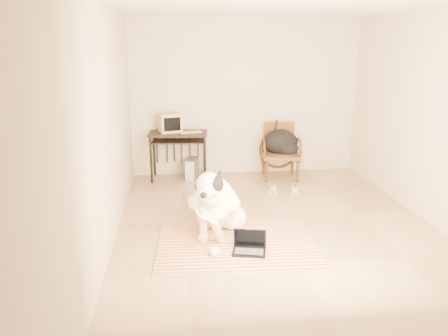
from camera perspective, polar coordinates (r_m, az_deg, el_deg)
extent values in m
plane|color=tan|center=(5.93, 6.19, -6.45)|extent=(4.50, 4.50, 0.00)
plane|color=white|center=(5.52, 7.05, 20.52)|extent=(4.50, 4.50, 0.00)
plane|color=beige|center=(7.75, 2.81, 9.16)|extent=(4.50, 0.00, 4.50)
plane|color=beige|center=(3.46, 15.00, 0.55)|extent=(4.50, 0.00, 4.50)
plane|color=beige|center=(5.47, -14.38, 6.00)|extent=(0.00, 4.50, 4.50)
plane|color=beige|center=(6.33, 24.64, 6.32)|extent=(0.00, 4.50, 4.50)
cube|color=#D15120|center=(4.64, 2.34, -12.80)|extent=(1.83, 0.37, 0.02)
cube|color=#377541|center=(4.89, 2.00, -11.25)|extent=(1.83, 0.37, 0.02)
cube|color=#5A447F|center=(5.13, 1.69, -9.85)|extent=(1.83, 0.37, 0.02)
cube|color=#BF822C|center=(5.39, 1.42, -8.58)|extent=(1.83, 0.37, 0.02)
cube|color=beige|center=(5.64, 1.17, -7.43)|extent=(1.83, 0.37, 0.02)
sphere|color=white|center=(5.53, -1.91, -6.18)|extent=(0.32, 0.32, 0.32)
sphere|color=white|center=(5.46, 1.24, -6.48)|extent=(0.32, 0.32, 0.32)
ellipsoid|color=white|center=(5.47, -0.38, -6.13)|extent=(0.40, 0.36, 0.33)
ellipsoid|color=white|center=(5.22, -0.94, -4.64)|extent=(0.64, 0.84, 0.70)
cylinder|color=white|center=(5.23, -0.90, -4.60)|extent=(0.67, 0.76, 0.64)
sphere|color=white|center=(4.98, -1.58, -3.76)|extent=(0.27, 0.27, 0.27)
sphere|color=white|center=(4.83, -1.94, -2.27)|extent=(0.30, 0.30, 0.30)
ellipsoid|color=black|center=(4.81, -1.42, -2.09)|extent=(0.23, 0.26, 0.22)
cylinder|color=white|center=(4.73, -2.38, -3.26)|extent=(0.17, 0.19, 0.12)
sphere|color=black|center=(4.65, -2.68, -3.58)|extent=(0.07, 0.07, 0.07)
cone|color=black|center=(4.88, -2.83, -0.65)|extent=(0.15, 0.18, 0.19)
cone|color=black|center=(4.83, -0.63, -0.81)|extent=(0.17, 0.17, 0.19)
torus|color=silver|center=(4.94, -1.65, -3.26)|extent=(0.29, 0.22, 0.24)
cylinder|color=white|center=(5.11, -2.72, -7.14)|extent=(0.13, 0.16, 0.45)
cylinder|color=white|center=(4.95, -0.85, -8.22)|extent=(0.23, 0.41, 0.45)
sphere|color=white|center=(5.16, -2.78, -9.17)|extent=(0.11, 0.11, 0.11)
sphere|color=white|center=(4.83, -1.20, -10.90)|extent=(0.12, 0.12, 0.12)
cone|color=black|center=(5.78, 0.16, -6.33)|extent=(0.11, 0.45, 0.11)
cube|color=black|center=(4.91, 3.30, -10.87)|extent=(0.41, 0.34, 0.02)
cube|color=#48484A|center=(4.89, 3.29, -10.81)|extent=(0.34, 0.22, 0.00)
cube|color=black|center=(4.93, 3.40, -9.09)|extent=(0.37, 0.17, 0.24)
cube|color=black|center=(4.93, 3.39, -9.10)|extent=(0.33, 0.15, 0.21)
cube|color=black|center=(7.44, -6.01, 4.54)|extent=(1.02, 0.62, 0.03)
cube|color=black|center=(7.41, -5.98, 3.51)|extent=(0.90, 0.50, 0.02)
cylinder|color=black|center=(7.35, -9.52, 1.00)|extent=(0.04, 0.04, 0.79)
cylinder|color=black|center=(7.79, -9.10, 1.85)|extent=(0.04, 0.04, 0.79)
cylinder|color=black|center=(7.28, -2.53, 1.08)|extent=(0.04, 0.04, 0.79)
cylinder|color=black|center=(7.73, -2.51, 1.93)|extent=(0.04, 0.04, 0.79)
cube|color=#B0A78A|center=(7.45, -7.09, 5.90)|extent=(0.42, 0.41, 0.32)
cube|color=black|center=(7.29, -6.78, 5.69)|extent=(0.27, 0.08, 0.22)
cube|color=#B0A78A|center=(7.36, -4.39, 4.69)|extent=(0.37, 0.19, 0.02)
cube|color=#48484A|center=(7.54, -4.18, -0.10)|extent=(0.26, 0.41, 0.37)
cube|color=#B9B9BE|center=(7.35, -4.52, -0.50)|extent=(0.15, 0.05, 0.35)
cube|color=brown|center=(7.56, 7.38, 1.70)|extent=(0.68, 0.66, 0.06)
cylinder|color=#331D0E|center=(7.55, 7.39, 2.02)|extent=(0.58, 0.58, 0.04)
cube|color=brown|center=(7.77, 7.17, 4.27)|extent=(0.54, 0.10, 0.47)
cylinder|color=#331D0E|center=(7.34, 5.61, -0.48)|extent=(0.05, 0.05, 0.39)
cylinder|color=#331D0E|center=(7.83, 5.20, 0.56)|extent=(0.05, 0.05, 0.39)
cylinder|color=#331D0E|center=(7.42, 9.56, -0.46)|extent=(0.05, 0.05, 0.39)
cylinder|color=#331D0E|center=(7.90, 8.91, 0.57)|extent=(0.05, 0.05, 0.39)
ellipsoid|color=black|center=(7.49, 7.36, 3.39)|extent=(0.59, 0.48, 0.43)
ellipsoid|color=black|center=(7.42, 8.34, 2.54)|extent=(0.37, 0.30, 0.25)
cube|color=silver|center=(7.02, 6.28, -2.80)|extent=(0.15, 0.30, 0.03)
cube|color=gray|center=(7.00, 6.28, -2.49)|extent=(0.14, 0.29, 0.09)
cube|color=maroon|center=(6.99, 6.29, -2.19)|extent=(0.06, 0.15, 0.02)
cube|color=silver|center=(7.01, 9.26, -2.94)|extent=(0.19, 0.30, 0.03)
cube|color=gray|center=(6.99, 9.28, -2.65)|extent=(0.18, 0.29, 0.09)
cube|color=maroon|center=(6.98, 9.29, -2.36)|extent=(0.08, 0.15, 0.02)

